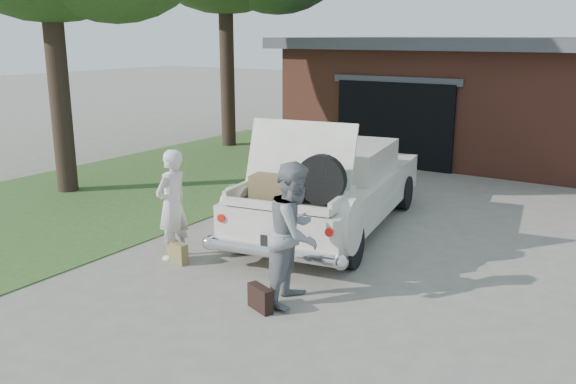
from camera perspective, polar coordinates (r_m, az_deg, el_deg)
The scene contains 8 objects.
ground at distance 8.93m, azimuth -2.12°, elevation -7.66°, with size 90.00×90.00×0.00m, color gray.
grass_strip at distance 14.56m, azimuth -13.12°, elevation 0.77°, with size 6.00×16.00×0.02m, color #2D4C1E.
house at distance 18.70m, azimuth 21.38°, elevation 8.29°, with size 12.80×7.80×3.30m.
sedan at distance 10.76m, azimuth 4.15°, elevation 0.47°, with size 2.85×5.47×2.11m.
woman_left at distance 9.47m, azimuth -10.79°, elevation -1.16°, with size 0.62×0.41×1.71m, color silver.
woman_right at distance 7.76m, azimuth 0.64°, elevation -3.86°, with size 0.90×0.70×1.85m, color gray.
suitcase_left at distance 9.46m, azimuth -10.34°, elevation -5.57°, with size 0.41×0.13×0.32m, color olive.
suitcase_right at distance 7.77m, azimuth -2.61°, elevation -9.90°, with size 0.41×0.13×0.32m, color black.
Camera 1 is at (4.78, -6.76, 3.36)m, focal length 38.00 mm.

